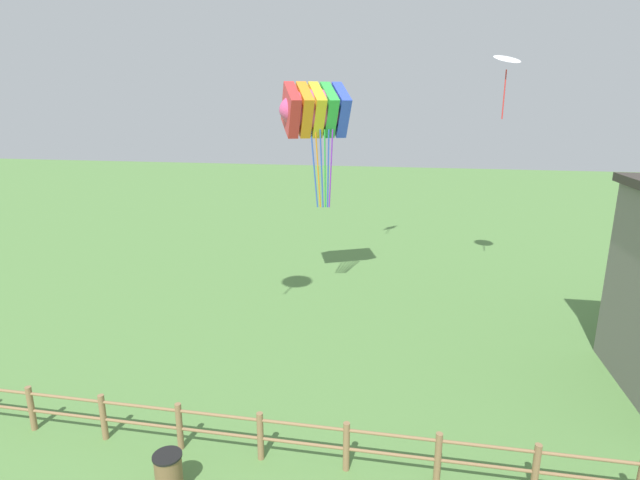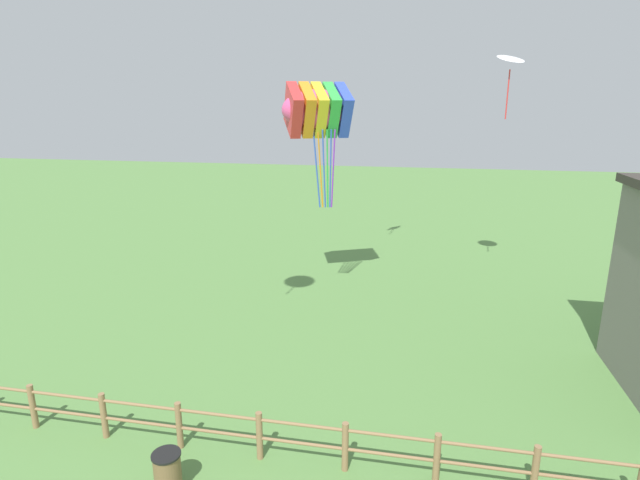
# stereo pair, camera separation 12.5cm
# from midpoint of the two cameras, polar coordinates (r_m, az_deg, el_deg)

# --- Properties ---
(wooden_fence) EXTENTS (20.49, 0.14, 1.12)m
(wooden_fence) POSITION_cam_midpoint_polar(r_m,az_deg,el_deg) (11.26, -2.34, -21.70)
(wooden_fence) COLOR olive
(wooden_fence) RESTS_ON ground_plane
(trash_bin) EXTENTS (0.57, 0.57, 0.87)m
(trash_bin) POSITION_cam_midpoint_polar(r_m,az_deg,el_deg) (11.14, -17.23, -24.18)
(trash_bin) COLOR brown
(trash_bin) RESTS_ON ground_plane
(kite_rainbow_parafoil) EXTENTS (3.28, 2.95, 4.65)m
(kite_rainbow_parafoil) POSITION_cam_midpoint_polar(r_m,az_deg,el_deg) (18.97, -0.74, 14.62)
(kite_rainbow_parafoil) COLOR #E54C8C
(kite_white_delta) EXTENTS (1.41, 1.39, 2.46)m
(kite_white_delta) POSITION_cam_midpoint_polar(r_m,az_deg,el_deg) (21.23, 20.46, 18.73)
(kite_white_delta) COLOR white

